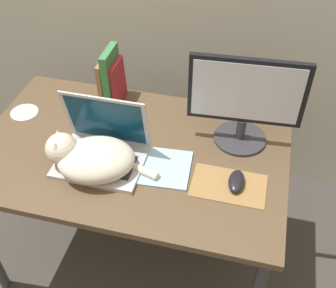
% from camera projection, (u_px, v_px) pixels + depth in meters
% --- Properties ---
extents(desk, '(1.22, 0.77, 0.71)m').
position_uv_depth(desk, '(132.00, 163.00, 1.71)').
color(desk, brown).
rests_on(desk, ground_plane).
extents(laptop, '(0.33, 0.25, 0.26)m').
position_uv_depth(laptop, '(102.00, 149.00, 1.59)').
color(laptop, '#B7B7BC').
rests_on(laptop, desk).
extents(cat, '(0.42, 0.30, 0.15)m').
position_uv_depth(cat, '(90.00, 158.00, 1.53)').
color(cat, beige).
rests_on(cat, desk).
extents(external_monitor, '(0.44, 0.21, 0.37)m').
position_uv_depth(external_monitor, '(245.00, 100.00, 1.57)').
color(external_monitor, '#333338').
rests_on(external_monitor, desk).
extents(mousepad, '(0.27, 0.17, 0.00)m').
position_uv_depth(mousepad, '(229.00, 185.00, 1.52)').
color(mousepad, olive).
rests_on(mousepad, desk).
extents(computer_mouse, '(0.06, 0.11, 0.03)m').
position_uv_depth(computer_mouse, '(236.00, 181.00, 1.51)').
color(computer_mouse, black).
rests_on(computer_mouse, mousepad).
extents(book_row, '(0.09, 0.15, 0.25)m').
position_uv_depth(book_row, '(111.00, 79.00, 1.83)').
color(book_row, olive).
rests_on(book_row, desk).
extents(notepad, '(0.20, 0.21, 0.01)m').
position_uv_depth(notepad, '(166.00, 168.00, 1.58)').
color(notepad, '#99C6E0').
rests_on(notepad, desk).
extents(cd_disc, '(0.12, 0.12, 0.00)m').
position_uv_depth(cd_disc, '(24.00, 112.00, 1.83)').
color(cd_disc, silver).
rests_on(cd_disc, desk).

